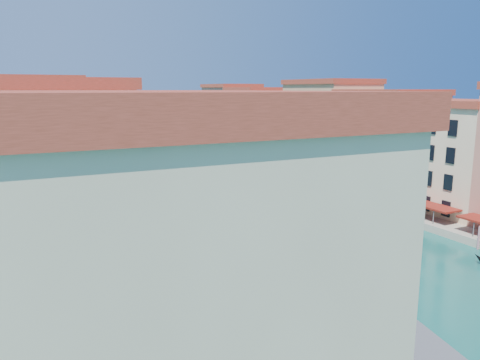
# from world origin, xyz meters

# --- Properties ---
(left_bank_palazzos) EXTENTS (12.80, 128.40, 21.00)m
(left_bank_palazzos) POSITION_xyz_m (-26.00, 64.68, 9.71)
(left_bank_palazzos) COLOR #BFAF8A
(left_bank_palazzos) RESTS_ON ground
(right_bank_palazzos) EXTENTS (12.80, 128.40, 21.00)m
(right_bank_palazzos) POSITION_xyz_m (30.00, 65.00, 9.75)
(right_bank_palazzos) COLOR #A95344
(right_bank_palazzos) RESTS_ON ground
(quay) EXTENTS (4.00, 140.00, 1.00)m
(quay) POSITION_xyz_m (22.00, 65.00, 0.50)
(quay) COLOR #9C967E
(quay) RESTS_ON ground
(mooring_poles_right) EXTENTS (1.44, 54.24, 3.20)m
(mooring_poles_right) POSITION_xyz_m (19.10, 28.80, 1.30)
(mooring_poles_right) COLOR #55391D
(mooring_poles_right) RESTS_ON ground
(vaporetto_far) EXTENTS (6.09, 20.74, 3.04)m
(vaporetto_far) POSITION_xyz_m (0.58, 74.05, 1.37)
(vaporetto_far) COLOR white
(vaporetto_far) RESTS_ON ground
(gondola_fore) EXTENTS (4.43, 10.88, 2.24)m
(gondola_fore) POSITION_xyz_m (-0.95, 35.02, 0.38)
(gondola_fore) COLOR black
(gondola_fore) RESTS_ON ground
(gondola_far) EXTENTS (3.69, 11.77, 1.69)m
(gondola_far) POSITION_xyz_m (12.52, 53.56, 0.35)
(gondola_far) COLOR black
(gondola_far) RESTS_ON ground
(motorboat_mid) EXTENTS (3.06, 6.91, 1.38)m
(motorboat_mid) POSITION_xyz_m (2.79, 37.31, 0.54)
(motorboat_mid) COLOR silver
(motorboat_mid) RESTS_ON ground
(motorboat_far) EXTENTS (2.76, 6.89, 1.39)m
(motorboat_far) POSITION_xyz_m (10.11, 90.30, 0.54)
(motorboat_far) COLOR silver
(motorboat_far) RESTS_ON ground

